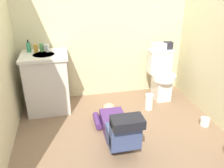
# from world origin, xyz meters

# --- Properties ---
(ground_plane) EXTENTS (2.99, 3.16, 0.04)m
(ground_plane) POSITION_xyz_m (0.00, 0.00, -0.02)
(ground_plane) COLOR #84654B
(wall_back) EXTENTS (2.65, 0.08, 2.40)m
(wall_back) POSITION_xyz_m (0.00, 1.12, 1.20)
(wall_back) COLOR beige
(wall_back) RESTS_ON ground_plane
(toilet) EXTENTS (0.36, 0.46, 0.75)m
(toilet) POSITION_xyz_m (0.83, 0.78, 0.37)
(toilet) COLOR silver
(toilet) RESTS_ON ground_plane
(vanity_cabinet) EXTENTS (0.60, 0.52, 0.82)m
(vanity_cabinet) POSITION_xyz_m (-0.85, 0.77, 0.42)
(vanity_cabinet) COLOR silver
(vanity_cabinet) RESTS_ON ground_plane
(faucet) EXTENTS (0.02, 0.02, 0.10)m
(faucet) POSITION_xyz_m (-0.85, 0.91, 0.87)
(faucet) COLOR silver
(faucet) RESTS_ON vanity_cabinet
(person_plumber) EXTENTS (0.39, 1.06, 0.52)m
(person_plumber) POSITION_xyz_m (-0.07, -0.11, 0.18)
(person_plumber) COLOR #512D6B
(person_plumber) RESTS_ON ground_plane
(tissue_box) EXTENTS (0.22, 0.11, 0.10)m
(tissue_box) POSITION_xyz_m (0.78, 0.87, 0.80)
(tissue_box) COLOR silver
(tissue_box) RESTS_ON toilet
(toiletry_bag) EXTENTS (0.12, 0.09, 0.11)m
(toiletry_bag) POSITION_xyz_m (0.93, 0.87, 0.81)
(toiletry_bag) COLOR #26262D
(toiletry_bag) RESTS_ON toilet
(soap_dispenser) EXTENTS (0.06, 0.06, 0.17)m
(soap_dispenser) POSITION_xyz_m (-1.04, 0.89, 0.89)
(soap_dispenser) COLOR #379163
(soap_dispenser) RESTS_ON vanity_cabinet
(bottle_amber) EXTENTS (0.05, 0.05, 0.11)m
(bottle_amber) POSITION_xyz_m (-0.95, 0.86, 0.87)
(bottle_amber) COLOR gold
(bottle_amber) RESTS_ON vanity_cabinet
(bottle_green) EXTENTS (0.04, 0.04, 0.11)m
(bottle_green) POSITION_xyz_m (-0.88, 0.88, 0.88)
(bottle_green) COLOR #529D50
(bottle_green) RESTS_ON vanity_cabinet
(bottle_clear) EXTENTS (0.05, 0.05, 0.11)m
(bottle_clear) POSITION_xyz_m (-0.81, 0.86, 0.87)
(bottle_clear) COLOR silver
(bottle_clear) RESTS_ON vanity_cabinet
(paper_towel_roll) EXTENTS (0.11, 0.11, 0.23)m
(paper_towel_roll) POSITION_xyz_m (0.53, 0.46, 0.11)
(paper_towel_roll) COLOR white
(paper_towel_roll) RESTS_ON ground_plane
(toilet_paper_roll) EXTENTS (0.11, 0.11, 0.10)m
(toilet_paper_roll) POSITION_xyz_m (1.08, -0.08, 0.05)
(toilet_paper_roll) COLOR white
(toilet_paper_roll) RESTS_ON ground_plane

